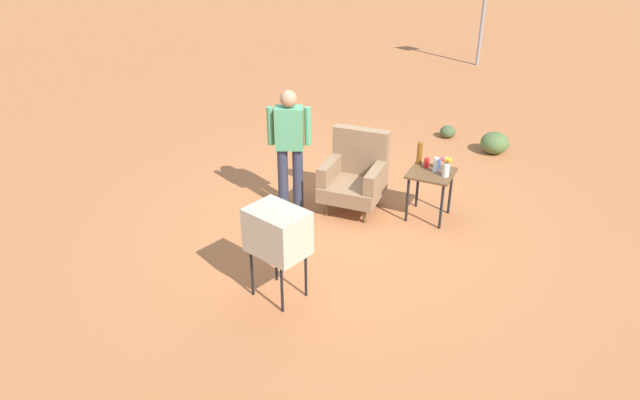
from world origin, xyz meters
TOP-DOWN VIEW (x-y plane):
  - ground_plane at (0.00, 0.00)m, footprint 60.00×60.00m
  - armchair at (0.09, 0.20)m, footprint 0.82×0.83m
  - side_table at (1.08, 0.35)m, footprint 0.56×0.56m
  - tv_on_stand at (0.13, -1.99)m, footprint 0.70×0.59m
  - person_standing at (-0.70, -0.15)m, footprint 0.53×0.35m
  - road_sign at (0.03, 8.40)m, footprint 0.33×0.33m
  - bottle_short_clear at (1.13, 0.37)m, footprint 0.06×0.06m
  - soda_can_red at (0.98, 0.48)m, footprint 0.07×0.07m
  - soda_can_blue at (1.12, 0.50)m, footprint 0.07×0.07m
  - bottle_tall_amber at (0.86, 0.53)m, footprint 0.07×0.07m
  - flower_vase at (1.27, 0.30)m, footprint 0.14×0.10m
  - shrub_near at (1.47, 2.92)m, footprint 0.46×0.46m
  - shrub_far at (0.60, 3.28)m, footprint 0.27×0.27m

SIDE VIEW (x-z plane):
  - ground_plane at x=0.00m, z-range 0.00..0.00m
  - shrub_far at x=0.60m, z-range 0.00..0.21m
  - shrub_near at x=1.47m, z-range 0.00..0.35m
  - armchair at x=0.09m, z-range -0.03..1.03m
  - side_table at x=1.08m, z-range 0.23..0.89m
  - soda_can_red at x=0.98m, z-range 0.66..0.78m
  - soda_can_blue at x=1.12m, z-range 0.66..0.78m
  - bottle_short_clear at x=1.13m, z-range 0.66..0.86m
  - tv_on_stand at x=0.13m, z-range 0.27..1.30m
  - flower_vase at x=1.27m, z-range 0.67..0.94m
  - bottle_tall_amber at x=0.86m, z-range 0.66..0.96m
  - person_standing at x=-0.70m, z-range 0.12..1.76m
  - road_sign at x=0.03m, z-range 0.16..2.60m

